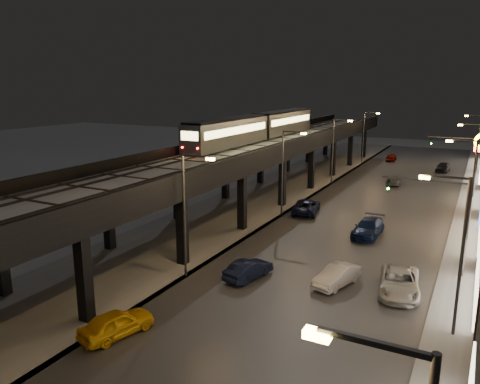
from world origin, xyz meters
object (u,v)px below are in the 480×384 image
at_px(subway_train, 259,126).
at_px(car_onc_silver, 337,277).
at_px(car_taxi, 117,324).
at_px(car_onc_red, 443,167).
at_px(car_onc_dark, 399,283).
at_px(car_mid_dark, 394,180).
at_px(car_mid_silver, 306,207).
at_px(car_far_white, 391,157).
at_px(car_near_white, 248,270).
at_px(car_onc_white, 368,228).

distance_m(subway_train, car_onc_silver, 31.93).
bearing_deg(car_taxi, car_onc_red, -85.29).
bearing_deg(car_onc_dark, car_mid_dark, 91.75).
height_order(car_taxi, car_mid_silver, car_mid_silver).
height_order(car_mid_dark, car_onc_dark, car_onc_dark).
bearing_deg(car_far_white, car_mid_silver, 84.80).
height_order(subway_train, car_near_white, subway_train).
bearing_deg(car_far_white, car_mid_dark, 98.19).
distance_m(car_near_white, car_onc_white, 14.63).
bearing_deg(car_mid_silver, car_taxi, 77.45).
height_order(car_onc_silver, car_onc_dark, car_onc_dark).
xyz_separation_m(car_mid_dark, car_onc_silver, (2.34, -35.92, 0.06)).
xyz_separation_m(car_onc_silver, car_onc_dark, (4.03, 0.70, 0.06)).
xyz_separation_m(car_taxi, car_mid_silver, (0.82, 28.62, 0.03)).
xyz_separation_m(car_taxi, car_onc_dark, (12.96, 12.73, 0.03)).
xyz_separation_m(car_far_white, car_onc_dark, (10.30, -55.94, 0.09)).
bearing_deg(car_onc_silver, car_onc_red, 103.40).
bearing_deg(car_far_white, car_taxi, 85.22).
height_order(car_taxi, car_near_white, car_taxi).
distance_m(car_taxi, car_mid_dark, 48.40).
bearing_deg(car_onc_white, car_far_white, 98.64).
height_order(car_onc_dark, car_onc_red, car_onc_dark).
bearing_deg(car_taxi, car_onc_dark, -119.90).
bearing_deg(car_near_white, car_mid_dark, -82.25).
relative_size(car_onc_silver, car_onc_white, 0.79).
bearing_deg(car_mid_silver, car_onc_red, -119.48).
distance_m(car_taxi, car_onc_white, 25.33).
relative_size(car_taxi, car_onc_dark, 0.78).
bearing_deg(car_taxi, car_onc_silver, -110.99).
bearing_deg(car_near_white, car_mid_silver, -70.00).
bearing_deg(subway_train, car_onc_red, 49.02).
bearing_deg(car_far_white, subway_train, 67.03).
relative_size(car_taxi, car_onc_white, 0.80).
relative_size(car_onc_dark, car_onc_red, 1.24).
bearing_deg(car_onc_silver, car_taxi, -109.87).
height_order(car_taxi, car_onc_dark, car_onc_dark).
xyz_separation_m(car_taxi, car_onc_red, (11.80, 61.30, 0.02)).
height_order(subway_train, car_onc_dark, subway_train).
xyz_separation_m(car_mid_dark, car_onc_dark, (6.36, -35.22, 0.12)).
relative_size(car_near_white, car_mid_silver, 0.76).
distance_m(car_far_white, car_onc_dark, 56.88).
relative_size(car_taxi, car_far_white, 1.09).
height_order(subway_train, car_onc_white, subway_train).
distance_m(car_onc_silver, car_onc_white, 11.86).
distance_m(car_onc_dark, car_onc_red, 48.58).
bearing_deg(car_near_white, car_onc_white, -98.64).
distance_m(subway_train, car_near_white, 30.55).
relative_size(car_taxi, car_mid_dark, 0.97).
bearing_deg(car_mid_dark, car_onc_silver, 86.97).
bearing_deg(car_onc_white, car_onc_silver, -86.36).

